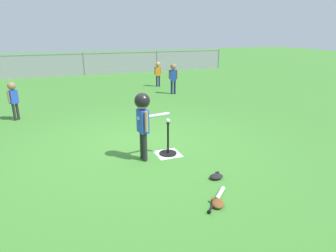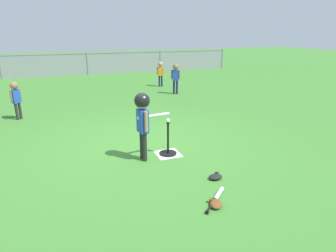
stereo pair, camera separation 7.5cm
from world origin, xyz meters
TOP-DOWN VIEW (x-y plane):
  - ground_plane at (0.00, 0.00)m, footprint 60.00×60.00m
  - home_plate at (0.37, -0.57)m, footprint 0.44×0.44m
  - batting_tee at (0.37, -0.57)m, footprint 0.32×0.32m
  - baseball_on_tee at (0.37, -0.57)m, footprint 0.07×0.07m
  - batter_child at (-0.11, -0.64)m, footprint 0.64×0.34m
  - fielder_near_left at (2.51, 4.38)m, footprint 0.30×0.22m
  - fielder_deep_center at (-2.47, 2.86)m, footprint 0.24×0.21m
  - fielder_near_right at (2.49, 5.98)m, footprint 0.29×0.20m
  - spare_bat_silver at (0.48, -2.20)m, footprint 0.52×0.48m
  - glove_by_plate at (0.37, -2.36)m, footprint 0.25×0.27m
  - glove_near_bats at (0.73, -1.71)m, footprint 0.23×0.18m
  - outfield_fence at (0.00, 10.40)m, footprint 16.06×0.06m

SIDE VIEW (x-z plane):
  - ground_plane at x=0.00m, z-range 0.00..0.00m
  - home_plate at x=0.37m, z-range 0.00..0.01m
  - spare_bat_silver at x=0.48m, z-range 0.00..0.06m
  - glove_by_plate at x=0.37m, z-range 0.00..0.07m
  - glove_near_bats at x=0.73m, z-range 0.00..0.07m
  - batting_tee at x=0.37m, z-range -0.21..0.40m
  - outfield_fence at x=0.00m, z-range 0.04..1.19m
  - fielder_deep_center at x=-2.47m, z-range 0.14..1.12m
  - fielder_near_right at x=2.49m, z-range 0.14..1.15m
  - baseball_on_tee at x=0.37m, z-range 0.62..0.69m
  - fielder_near_left at x=2.51m, z-range 0.16..1.25m
  - batter_child at x=-0.11m, z-range 0.26..1.46m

